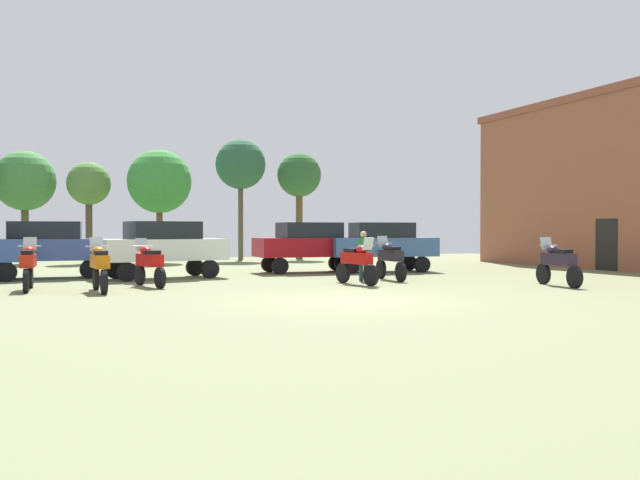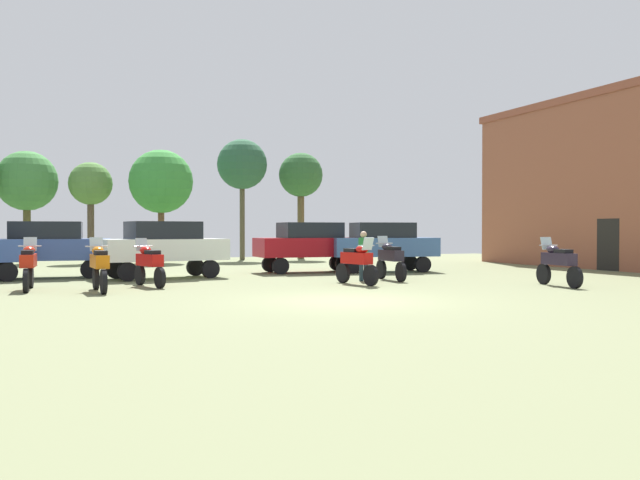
{
  "view_description": "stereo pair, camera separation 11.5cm",
  "coord_description": "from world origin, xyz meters",
  "px_view_note": "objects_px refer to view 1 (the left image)",
  "views": [
    {
      "loc": [
        -6.79,
        -14.61,
        1.73
      ],
      "look_at": [
        1.45,
        5.39,
        1.4
      ],
      "focal_mm": 37.62,
      "sensor_mm": 36.0,
      "label": 1
    },
    {
      "loc": [
        -6.68,
        -14.65,
        1.73
      ],
      "look_at": [
        1.45,
        5.39,
        1.4
      ],
      "focal_mm": 37.62,
      "sensor_mm": 36.0,
      "label": 2
    }
  ],
  "objects_px": {
    "motorcycle_7": "(100,265)",
    "car_3": "(382,243)",
    "tree_1": "(299,177)",
    "tree_9": "(89,185)",
    "motorcycle_4": "(558,262)",
    "motorcycle_8": "(390,258)",
    "motorcycle_6": "(28,264)",
    "motorcycle_3": "(149,263)",
    "tree_7": "(241,165)",
    "person_1": "(363,252)",
    "car_5": "(163,245)",
    "car_4": "(309,243)",
    "tree_6": "(159,182)",
    "motorcycle_2": "(357,261)",
    "car_1": "(46,245)",
    "tree_2": "(25,182)"
  },
  "relations": [
    {
      "from": "motorcycle_7",
      "to": "car_3",
      "type": "distance_m",
      "value": 12.3
    },
    {
      "from": "tree_1",
      "to": "tree_9",
      "type": "bearing_deg",
      "value": -179.31
    },
    {
      "from": "motorcycle_4",
      "to": "motorcycle_8",
      "type": "xyz_separation_m",
      "value": [
        -3.55,
        4.06,
        0.01
      ]
    },
    {
      "from": "motorcycle_6",
      "to": "motorcycle_8",
      "type": "bearing_deg",
      "value": 0.63
    },
    {
      "from": "motorcycle_3",
      "to": "tree_7",
      "type": "bearing_deg",
      "value": 51.06
    },
    {
      "from": "person_1",
      "to": "tree_9",
      "type": "height_order",
      "value": "tree_9"
    },
    {
      "from": "tree_7",
      "to": "tree_9",
      "type": "relative_size",
      "value": 1.31
    },
    {
      "from": "car_3",
      "to": "car_5",
      "type": "distance_m",
      "value": 8.85
    },
    {
      "from": "car_4",
      "to": "motorcycle_3",
      "type": "bearing_deg",
      "value": 124.16
    },
    {
      "from": "motorcycle_7",
      "to": "tree_1",
      "type": "distance_m",
      "value": 21.81
    },
    {
      "from": "tree_6",
      "to": "tree_1",
      "type": "bearing_deg",
      "value": 4.93
    },
    {
      "from": "motorcycle_6",
      "to": "tree_9",
      "type": "bearing_deg",
      "value": 83.96
    },
    {
      "from": "motorcycle_4",
      "to": "car_3",
      "type": "height_order",
      "value": "car_3"
    },
    {
      "from": "motorcycle_4",
      "to": "motorcycle_8",
      "type": "distance_m",
      "value": 5.4
    },
    {
      "from": "car_5",
      "to": "person_1",
      "type": "bearing_deg",
      "value": -131.58
    },
    {
      "from": "motorcycle_2",
      "to": "tree_6",
      "type": "height_order",
      "value": "tree_6"
    },
    {
      "from": "motorcycle_3",
      "to": "motorcycle_4",
      "type": "bearing_deg",
      "value": -36.08
    },
    {
      "from": "motorcycle_7",
      "to": "person_1",
      "type": "bearing_deg",
      "value": 1.43
    },
    {
      "from": "car_3",
      "to": "tree_7",
      "type": "relative_size",
      "value": 0.66
    },
    {
      "from": "motorcycle_2",
      "to": "tree_7",
      "type": "relative_size",
      "value": 0.3
    },
    {
      "from": "motorcycle_4",
      "to": "car_1",
      "type": "distance_m",
      "value": 17.26
    },
    {
      "from": "tree_6",
      "to": "tree_7",
      "type": "bearing_deg",
      "value": 9.65
    },
    {
      "from": "motorcycle_2",
      "to": "motorcycle_3",
      "type": "relative_size",
      "value": 0.99
    },
    {
      "from": "car_4",
      "to": "car_5",
      "type": "relative_size",
      "value": 0.96
    },
    {
      "from": "car_5",
      "to": "tree_2",
      "type": "distance_m",
      "value": 14.64
    },
    {
      "from": "car_1",
      "to": "person_1",
      "type": "relative_size",
      "value": 2.67
    },
    {
      "from": "motorcycle_8",
      "to": "tree_1",
      "type": "height_order",
      "value": "tree_1"
    },
    {
      "from": "tree_1",
      "to": "tree_2",
      "type": "xyz_separation_m",
      "value": [
        -14.74,
        0.56,
        -0.65
      ]
    },
    {
      "from": "motorcycle_8",
      "to": "tree_7",
      "type": "relative_size",
      "value": 0.33
    },
    {
      "from": "motorcycle_4",
      "to": "tree_9",
      "type": "relative_size",
      "value": 0.43
    },
    {
      "from": "car_1",
      "to": "motorcycle_3",
      "type": "bearing_deg",
      "value": -145.87
    },
    {
      "from": "tree_2",
      "to": "tree_6",
      "type": "distance_m",
      "value": 6.68
    },
    {
      "from": "tree_9",
      "to": "person_1",
      "type": "bearing_deg",
      "value": -65.12
    },
    {
      "from": "motorcycle_4",
      "to": "tree_6",
      "type": "distance_m",
      "value": 22.15
    },
    {
      "from": "motorcycle_2",
      "to": "car_4",
      "type": "xyz_separation_m",
      "value": [
        0.8,
        6.12,
        0.45
      ]
    },
    {
      "from": "motorcycle_7",
      "to": "motorcycle_8",
      "type": "relative_size",
      "value": 0.97
    },
    {
      "from": "person_1",
      "to": "tree_7",
      "type": "height_order",
      "value": "tree_7"
    },
    {
      "from": "car_4",
      "to": "tree_6",
      "type": "height_order",
      "value": "tree_6"
    },
    {
      "from": "car_4",
      "to": "tree_7",
      "type": "xyz_separation_m",
      "value": [
        0.47,
        11.83,
        4.21
      ]
    },
    {
      "from": "motorcycle_3",
      "to": "tree_2",
      "type": "relative_size",
      "value": 0.37
    },
    {
      "from": "motorcycle_2",
      "to": "tree_9",
      "type": "bearing_deg",
      "value": -80.36
    },
    {
      "from": "motorcycle_6",
      "to": "tree_7",
      "type": "height_order",
      "value": "tree_7"
    },
    {
      "from": "car_3",
      "to": "motorcycle_6",
      "type": "bearing_deg",
      "value": 114.52
    },
    {
      "from": "car_3",
      "to": "car_5",
      "type": "relative_size",
      "value": 1.0
    },
    {
      "from": "motorcycle_2",
      "to": "tree_9",
      "type": "distance_m",
      "value": 19.3
    },
    {
      "from": "car_1",
      "to": "tree_2",
      "type": "bearing_deg",
      "value": 9.34
    },
    {
      "from": "person_1",
      "to": "motorcycle_8",
      "type": "bearing_deg",
      "value": -1.53
    },
    {
      "from": "tree_2",
      "to": "tree_6",
      "type": "relative_size",
      "value": 0.96
    },
    {
      "from": "motorcycle_2",
      "to": "tree_2",
      "type": "height_order",
      "value": "tree_2"
    },
    {
      "from": "car_4",
      "to": "tree_2",
      "type": "relative_size",
      "value": 0.76
    }
  ]
}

